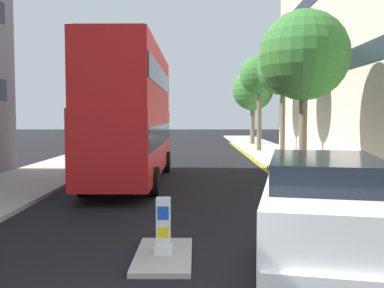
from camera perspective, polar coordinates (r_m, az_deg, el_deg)
The scene contains 12 objects.
sidewalk_right at distance 21.67m, azimuth 16.22°, elevation -3.74°, with size 4.00×80.00×0.14m, color #ADA89E.
sidewalk_left at distance 22.04m, azimuth -18.44°, elevation -3.66°, with size 4.00×80.00×0.14m, color #ADA89E.
kerb_line_outer at distance 19.26m, azimuth 11.80°, elevation -4.78°, with size 0.10×56.00×0.01m, color yellow.
kerb_line_inner at distance 19.23m, azimuth 11.33°, elevation -4.79°, with size 0.10×56.00×0.01m, color yellow.
traffic_island at distance 8.89m, azimuth -3.73°, elevation -14.35°, with size 1.10×2.20×0.10m, color #ADA89E.
keep_left_bollard at distance 8.73m, azimuth -3.74°, elevation -10.87°, with size 0.36×0.28×1.11m.
double_decker_bus_away at distance 18.64m, azimuth -7.82°, elevation 4.31°, with size 2.81×10.81×5.64m.
taxi_minivan at distance 7.49m, azimuth 16.96°, elevation -9.81°, with size 2.82×5.09×2.12m.
street_tree_near at distance 19.91m, azimuth 14.43°, elevation 11.07°, with size 3.91×3.91×7.25m.
street_tree_mid at distance 43.09m, azimuth 7.92°, elevation 6.94°, with size 3.95×3.95×7.19m.
street_tree_far at distance 34.72m, azimuth 8.81°, elevation 8.77°, with size 3.09×3.09×7.42m.
street_tree_distant at distance 27.76m, azimuth 11.81°, elevation 9.44°, with size 3.21×3.21×7.16m.
Camera 1 is at (0.63, -4.68, 2.79)m, focal length 40.90 mm.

